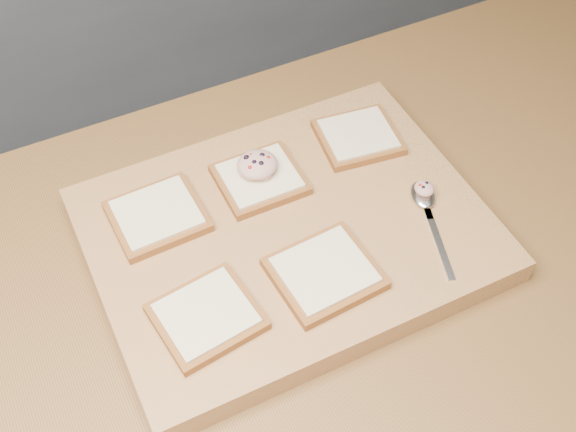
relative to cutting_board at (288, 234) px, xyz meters
name	(u,v)px	position (x,y,z in m)	size (l,w,h in m)	color
island_counter	(295,415)	(-0.01, -0.05, -0.47)	(2.00, 0.80, 0.90)	slate
cutting_board	(288,234)	(0.00, 0.00, 0.00)	(0.52, 0.39, 0.04)	tan
bread_far_left	(157,216)	(-0.15, 0.09, 0.03)	(0.12, 0.11, 0.02)	brown
bread_far_center	(260,179)	(0.00, 0.09, 0.03)	(0.11, 0.10, 0.02)	brown
bread_far_right	(358,137)	(0.16, 0.10, 0.03)	(0.12, 0.12, 0.02)	brown
bread_near_left	(206,316)	(-0.15, -0.09, 0.03)	(0.13, 0.12, 0.02)	brown
bread_near_center	(325,273)	(0.00, -0.09, 0.03)	(0.13, 0.12, 0.02)	brown
tuna_salad_dollop	(257,164)	(0.00, 0.09, 0.05)	(0.06, 0.05, 0.03)	#D6A089
spoon	(425,202)	(0.18, -0.05, 0.03)	(0.07, 0.16, 0.01)	silver
spoon_salad	(424,188)	(0.19, -0.04, 0.04)	(0.03, 0.03, 0.02)	#D6A089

